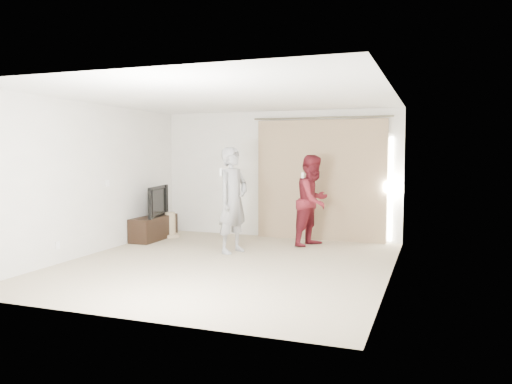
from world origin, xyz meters
TOP-DOWN VIEW (x-y plane):
  - floor at (0.00, 0.00)m, footprint 5.50×5.50m
  - wall_back at (0.00, 2.75)m, footprint 5.00×0.04m
  - wall_left at (-2.50, -0.00)m, footprint 0.04×5.50m
  - ceiling at (0.00, 0.00)m, footprint 5.00×5.50m
  - curtain at (0.91, 2.68)m, footprint 2.80×0.11m
  - tv_console at (-2.27, 1.57)m, footprint 0.42×1.22m
  - tv at (-2.27, 1.57)m, footprint 0.36×1.07m
  - scratching_post at (-2.09, 1.93)m, footprint 0.39×0.39m
  - person_man at (-0.25, 0.90)m, footprint 0.63×0.78m
  - person_woman at (0.92, 2.00)m, footprint 0.89×1.00m

SIDE VIEW (x-z plane):
  - floor at x=0.00m, z-range 0.00..0.00m
  - scratching_post at x=-2.09m, z-range -0.05..0.47m
  - tv_console at x=-2.27m, z-range 0.00..0.47m
  - tv at x=-2.27m, z-range 0.47..1.08m
  - person_woman at x=0.92m, z-range 0.00..1.71m
  - person_man at x=-0.25m, z-range 0.00..1.85m
  - curtain at x=0.91m, z-range -0.02..2.43m
  - wall_left at x=-2.50m, z-range 0.00..2.60m
  - wall_back at x=0.00m, z-range 0.00..2.60m
  - ceiling at x=0.00m, z-range 2.60..2.60m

